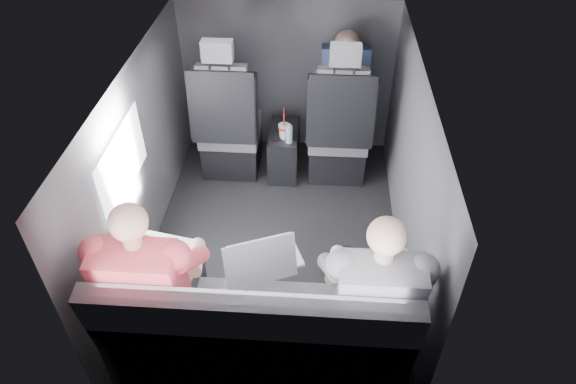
# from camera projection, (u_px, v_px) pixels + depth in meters

# --- Properties ---
(floor) EXTENTS (2.60, 2.60, 0.00)m
(floor) POSITION_uv_depth(u_px,v_px,m) (276.00, 240.00, 3.84)
(floor) COLOR black
(floor) RESTS_ON ground
(ceiling) EXTENTS (2.60, 2.60, 0.00)m
(ceiling) POSITION_uv_depth(u_px,v_px,m) (272.00, 76.00, 2.97)
(ceiling) COLOR #B2B2AD
(ceiling) RESTS_ON panel_back
(panel_left) EXTENTS (0.02, 2.60, 1.35)m
(panel_left) POSITION_uv_depth(u_px,v_px,m) (141.00, 163.00, 3.45)
(panel_left) COLOR #56565B
(panel_left) RESTS_ON floor
(panel_right) EXTENTS (0.02, 2.60, 1.35)m
(panel_right) POSITION_uv_depth(u_px,v_px,m) (411.00, 174.00, 3.36)
(panel_right) COLOR #56565B
(panel_right) RESTS_ON floor
(panel_front) EXTENTS (1.80, 0.02, 1.35)m
(panel_front) POSITION_uv_depth(u_px,v_px,m) (287.00, 77.00, 4.40)
(panel_front) COLOR #56565B
(panel_front) RESTS_ON floor
(panel_back) EXTENTS (1.80, 0.02, 1.35)m
(panel_back) POSITION_uv_depth(u_px,v_px,m) (250.00, 336.00, 2.41)
(panel_back) COLOR #56565B
(panel_back) RESTS_ON floor
(side_window) EXTENTS (0.02, 0.75, 0.42)m
(side_window) POSITION_uv_depth(u_px,v_px,m) (123.00, 163.00, 3.08)
(side_window) COLOR white
(side_window) RESTS_ON panel_left
(seatbelt) EXTENTS (0.35, 0.11, 0.59)m
(seatbelt) POSITION_uv_depth(u_px,v_px,m) (342.00, 103.00, 3.82)
(seatbelt) COLOR black
(seatbelt) RESTS_ON front_seat_right
(front_seat_left) EXTENTS (0.52, 0.58, 1.26)m
(front_seat_left) POSITION_uv_depth(u_px,v_px,m) (229.00, 131.00, 4.25)
(front_seat_left) COLOR black
(front_seat_left) RESTS_ON floor
(front_seat_right) EXTENTS (0.52, 0.58, 1.26)m
(front_seat_right) POSITION_uv_depth(u_px,v_px,m) (338.00, 135.00, 4.20)
(front_seat_right) COLOR black
(front_seat_right) RESTS_ON floor
(center_console) EXTENTS (0.24, 0.48, 0.41)m
(center_console) POSITION_uv_depth(u_px,v_px,m) (284.00, 150.00, 4.38)
(center_console) COLOR black
(center_console) RESTS_ON floor
(rear_bench) EXTENTS (1.60, 0.57, 0.92)m
(rear_bench) POSITION_uv_depth(u_px,v_px,m) (258.00, 338.00, 2.83)
(rear_bench) COLOR slate
(rear_bench) RESTS_ON floor
(soda_cup) EXTENTS (0.09, 0.09, 0.28)m
(soda_cup) POSITION_uv_depth(u_px,v_px,m) (284.00, 131.00, 4.13)
(soda_cup) COLOR white
(soda_cup) RESTS_ON center_console
(water_bottle) EXTENTS (0.06, 0.06, 0.17)m
(water_bottle) POSITION_uv_depth(u_px,v_px,m) (289.00, 134.00, 4.08)
(water_bottle) COLOR #A8C6E3
(water_bottle) RESTS_ON center_console
(laptop_white) EXTENTS (0.38, 0.37, 0.25)m
(laptop_white) POSITION_uv_depth(u_px,v_px,m) (156.00, 251.00, 2.89)
(laptop_white) COLOR white
(laptop_white) RESTS_ON passenger_rear_left
(laptop_silver) EXTENTS (0.46, 0.48, 0.28)m
(laptop_silver) POSITION_uv_depth(u_px,v_px,m) (263.00, 258.00, 2.84)
(laptop_silver) COLOR silver
(laptop_silver) RESTS_ON rear_bench
(laptop_black) EXTENTS (0.43, 0.44, 0.26)m
(laptop_black) POSITION_uv_depth(u_px,v_px,m) (370.00, 273.00, 2.76)
(laptop_black) COLOR black
(laptop_black) RESTS_ON passenger_rear_right
(passenger_rear_left) EXTENTS (0.52, 0.63, 1.25)m
(passenger_rear_left) POSITION_uv_depth(u_px,v_px,m) (154.00, 280.00, 2.72)
(passenger_rear_left) COLOR #36353B
(passenger_rear_left) RESTS_ON rear_bench
(passenger_rear_right) EXTENTS (0.51, 0.63, 1.24)m
(passenger_rear_right) POSITION_uv_depth(u_px,v_px,m) (373.00, 292.00, 2.66)
(passenger_rear_right) COLOR #314C6E
(passenger_rear_right) RESTS_ON rear_bench
(passenger_front_right) EXTENTS (0.38, 0.38, 0.75)m
(passenger_front_right) POSITION_uv_depth(u_px,v_px,m) (344.00, 83.00, 4.18)
(passenger_front_right) COLOR #314C6E
(passenger_front_right) RESTS_ON front_seat_right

